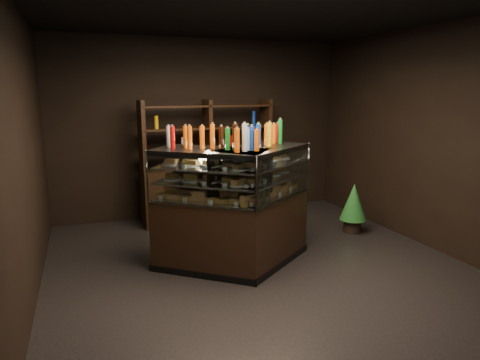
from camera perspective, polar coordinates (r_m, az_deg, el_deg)
ground at (r=5.49m, az=2.15°, el=-11.11°), size 5.00×5.00×0.00m
room_shell at (r=5.06m, az=2.31°, el=9.59°), size 5.02×5.02×3.01m
display_case at (r=5.30m, az=-0.47°, el=-6.26°), size 2.13×1.38×1.48m
food_display at (r=5.13m, az=-0.46°, el=0.28°), size 1.76×0.90×0.45m
bottles_top at (r=5.07m, az=-0.50°, el=5.87°), size 1.58×0.75×0.30m
potted_conifer at (r=6.74m, az=14.92°, el=-2.73°), size 0.40×0.40×0.86m
back_shelving at (r=7.15m, az=-4.26°, el=-0.55°), size 2.20×0.54×2.00m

